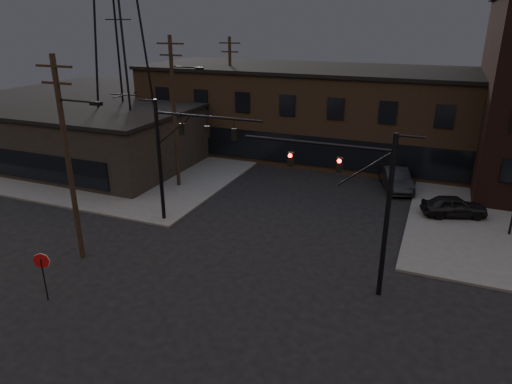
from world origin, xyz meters
The scene contains 13 objects.
ground centered at (0.00, 0.00, 0.00)m, with size 140.00×140.00×0.00m, color black.
sidewalk_nw centered at (-22.00, 22.00, 0.07)m, with size 30.00×30.00×0.15m, color #474744.
building_row centered at (0.00, 28.00, 4.00)m, with size 40.00×12.00×8.00m, color #4A3827.
building_left centered at (-20.00, 16.00, 2.50)m, with size 16.00×12.00×5.00m, color black.
traffic_signal_near centered at (5.36, 4.50, 4.93)m, with size 7.12×0.24×8.00m.
traffic_signal_far centered at (-6.72, 8.00, 5.01)m, with size 7.12×0.24×8.00m.
stop_sign centered at (-8.00, -1.99, 1.84)m, with size 0.72×0.33×2.48m.
utility_pole_near centered at (-9.43, 2.00, 5.87)m, with size 3.70×0.28×11.00m.
utility_pole_mid centered at (-10.44, 14.00, 6.13)m, with size 3.70×0.28×11.50m.
utility_pole_far centered at (-11.50, 26.00, 5.78)m, with size 2.20×0.28×11.00m.
transmission_tower centered at (-18.00, 18.00, 12.50)m, with size 7.00×7.00×25.00m, color black, non-canonical shape.
parked_car_lot_a centered at (9.77, 15.64, 0.86)m, with size 1.67×4.16×1.42m, color black.
car_crossing centered at (5.50, 20.09, 0.85)m, with size 1.81×5.18×1.71m, color black.
Camera 1 is at (8.18, -15.33, 12.52)m, focal length 32.00 mm.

